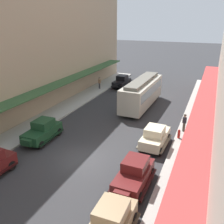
# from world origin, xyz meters

# --- Properties ---
(ground_plane) EXTENTS (200.00, 200.00, 0.00)m
(ground_plane) POSITION_xyz_m (0.00, 0.00, 0.00)
(ground_plane) COLOR #2D2D30
(sidewalk_left) EXTENTS (3.00, 60.00, 0.15)m
(sidewalk_left) POSITION_xyz_m (-7.50, 0.00, 0.07)
(sidewalk_left) COLOR #A8A59E
(sidewalk_left) RESTS_ON ground
(sidewalk_right) EXTENTS (3.00, 60.00, 0.15)m
(sidewalk_right) POSITION_xyz_m (7.50, 0.00, 0.07)
(sidewalk_right) COLOR #A8A59E
(sidewalk_right) RESTS_ON ground
(parked_car_0) EXTENTS (2.20, 4.28, 1.84)m
(parked_car_0) POSITION_xyz_m (-4.58, 20.91, 0.94)
(parked_car_0) COLOR black
(parked_car_0) RESTS_ON ground
(parked_car_1) EXTENTS (2.28, 4.31, 1.84)m
(parked_car_1) POSITION_xyz_m (4.64, 4.25, 0.94)
(parked_car_1) COLOR beige
(parked_car_1) RESTS_ON ground
(parked_car_3) EXTENTS (2.21, 4.29, 1.84)m
(parked_car_3) POSITION_xyz_m (4.65, -1.49, 0.94)
(parked_car_3) COLOR #591919
(parked_car_3) RESTS_ON ground
(parked_car_4) EXTENTS (2.17, 4.27, 1.84)m
(parked_car_4) POSITION_xyz_m (4.84, -5.92, 0.94)
(parked_car_4) COLOR #997F5B
(parked_car_4) RESTS_ON ground
(parked_car_5) EXTENTS (2.22, 4.29, 1.84)m
(parked_car_5) POSITION_xyz_m (-4.82, 1.55, 0.94)
(parked_car_5) COLOR #193D23
(parked_car_5) RESTS_ON ground
(streetcar) EXTENTS (2.72, 9.65, 3.46)m
(streetcar) POSITION_xyz_m (0.81, 13.43, 1.90)
(streetcar) COLOR #ADA899
(streetcar) RESTS_ON ground
(fire_hydrant) EXTENTS (0.24, 0.24, 0.82)m
(fire_hydrant) POSITION_xyz_m (6.35, 6.28, 0.56)
(fire_hydrant) COLOR #B21E19
(fire_hydrant) RESTS_ON sidewalk_right
(pedestrian_0) EXTENTS (0.36, 0.24, 1.64)m
(pedestrian_0) POSITION_xyz_m (7.60, 17.96, 0.99)
(pedestrian_0) COLOR #4C4238
(pedestrian_0) RESTS_ON sidewalk_right
(pedestrian_1) EXTENTS (0.36, 0.28, 1.67)m
(pedestrian_1) POSITION_xyz_m (-7.17, 18.35, 1.01)
(pedestrian_1) COLOR #2D2D33
(pedestrian_1) RESTS_ON sidewalk_left
(pedestrian_3) EXTENTS (0.36, 0.28, 1.67)m
(pedestrian_3) POSITION_xyz_m (6.56, 7.89, 1.01)
(pedestrian_3) COLOR #4C4238
(pedestrian_3) RESTS_ON sidewalk_right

